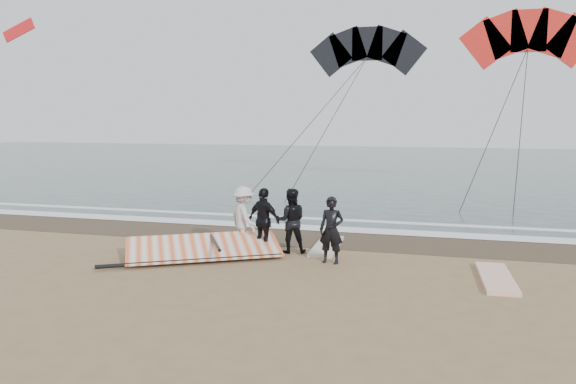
{
  "coord_description": "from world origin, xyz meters",
  "views": [
    {
      "loc": [
        2.64,
        -12.06,
        3.67
      ],
      "look_at": [
        -1.42,
        3.0,
        1.6
      ],
      "focal_mm": 35.0,
      "sensor_mm": 36.0,
      "label": 1
    }
  ],
  "objects_px": {
    "man_main": "(331,230)",
    "board_white": "(496,278)",
    "board_cream": "(327,246)",
    "sail_rig": "(204,249)"
  },
  "relations": [
    {
      "from": "sail_rig",
      "to": "board_white",
      "type": "bearing_deg",
      "value": -2.37
    },
    {
      "from": "man_main",
      "to": "board_cream",
      "type": "relative_size",
      "value": 0.71
    },
    {
      "from": "man_main",
      "to": "board_white",
      "type": "bearing_deg",
      "value": -2.73
    },
    {
      "from": "board_cream",
      "to": "sail_rig",
      "type": "distance_m",
      "value": 3.49
    },
    {
      "from": "board_white",
      "to": "board_cream",
      "type": "relative_size",
      "value": 1.02
    },
    {
      "from": "sail_rig",
      "to": "man_main",
      "type": "bearing_deg",
      "value": 3.62
    },
    {
      "from": "board_white",
      "to": "sail_rig",
      "type": "height_order",
      "value": "sail_rig"
    },
    {
      "from": "board_white",
      "to": "sail_rig",
      "type": "relative_size",
      "value": 0.58
    },
    {
      "from": "board_cream",
      "to": "board_white",
      "type": "bearing_deg",
      "value": -27.91
    },
    {
      "from": "board_cream",
      "to": "sail_rig",
      "type": "relative_size",
      "value": 0.57
    }
  ]
}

